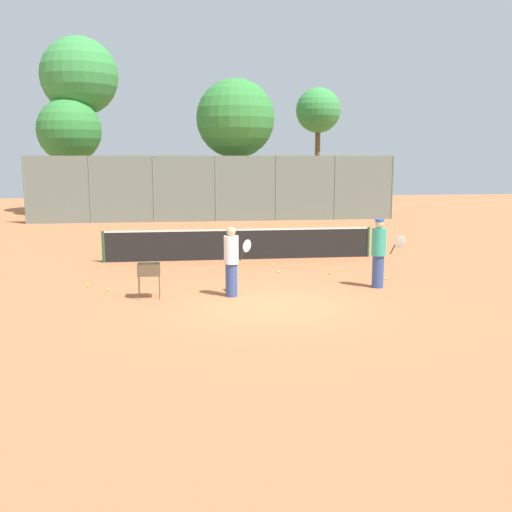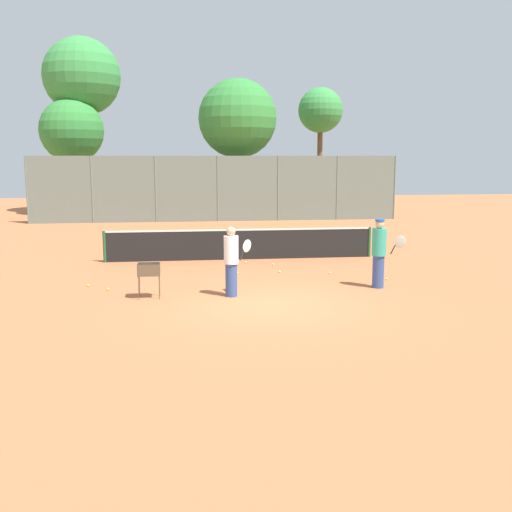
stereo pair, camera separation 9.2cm
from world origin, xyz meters
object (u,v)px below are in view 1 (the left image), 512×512
(player_red_cap, at_px, (232,261))
(parked_car, at_px, (220,206))
(player_white_outfit, at_px, (379,252))
(tennis_net, at_px, (240,244))
(ball_cart, at_px, (148,272))

(player_red_cap, bearing_deg, parked_car, 50.15)
(player_white_outfit, distance_m, parked_car, 20.04)
(player_white_outfit, bearing_deg, player_red_cap, -144.02)
(player_red_cap, bearing_deg, player_white_outfit, -29.26)
(parked_car, bearing_deg, player_white_outfit, -81.78)
(tennis_net, bearing_deg, player_red_cap, -98.09)
(tennis_net, distance_m, player_red_cap, 5.58)
(player_red_cap, bearing_deg, tennis_net, 45.42)
(player_white_outfit, xyz_separation_m, player_red_cap, (-4.06, -0.52, -0.05))
(player_white_outfit, bearing_deg, tennis_net, 152.00)
(parked_car, bearing_deg, player_red_cap, -93.37)
(ball_cart, xyz_separation_m, parked_car, (3.29, 20.28, -0.00))
(player_white_outfit, xyz_separation_m, ball_cart, (-6.16, -0.44, -0.31))
(player_white_outfit, height_order, player_red_cap, player_white_outfit)
(tennis_net, relative_size, parked_car, 2.23)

